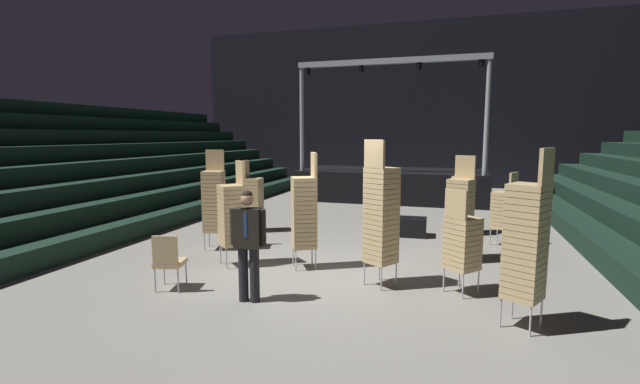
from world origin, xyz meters
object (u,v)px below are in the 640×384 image
object	(u,v)px
chair_stack_front_left	(526,240)
chair_stack_front_right	(253,196)
chair_stack_mid_centre	(381,214)
chair_stack_rear_centre	(232,214)
stage_riser	(393,183)
chair_stack_mid_right	(462,241)
chair_stack_aisle_left	(504,209)
man_with_tie	(248,239)
chair_stack_rear_right	(460,209)
chair_stack_rear_left	(304,211)
loose_chair_near_man	(168,259)
chair_stack_aisle_right	(463,196)
equipment_road_case	(408,227)
chair_stack_mid_left	(214,200)

from	to	relation	value
chair_stack_front_left	chair_stack_front_right	bearing A→B (deg)	82.85
chair_stack_mid_centre	chair_stack_rear_centre	world-z (taller)	chair_stack_mid_centre
stage_riser	chair_stack_mid_right	distance (m)	10.43
chair_stack_mid_centre	chair_stack_aisle_left	distance (m)	4.23
man_with_tie	chair_stack_mid_centre	size ratio (longest dim) A/B	0.70
chair_stack_rear_right	chair_stack_rear_left	bearing A→B (deg)	46.99
man_with_tie	chair_stack_mid_right	xyz separation A→B (m)	(3.11, 1.33, -0.12)
stage_riser	loose_chair_near_man	distance (m)	11.60
chair_stack_front_right	chair_stack_rear_centre	world-z (taller)	chair_stack_rear_centre
chair_stack_front_left	chair_stack_mid_centre	xyz separation A→B (m)	(-2.07, 1.07, 0.04)
man_with_tie	chair_stack_rear_right	size ratio (longest dim) A/B	0.81
stage_riser	chair_stack_aisle_right	distance (m)	6.22
chair_stack_front_left	chair_stack_aisle_right	bearing A→B (deg)	35.52
chair_stack_front_right	equipment_road_case	distance (m)	4.12
stage_riser	loose_chair_near_man	xyz separation A→B (m)	(-2.08, -11.41, -0.11)
stage_riser	loose_chair_near_man	world-z (taller)	stage_riser
chair_stack_mid_centre	chair_stack_aisle_left	size ratio (longest dim) A/B	1.45
chair_stack_front_right	equipment_road_case	size ratio (longest dim) A/B	2.09
man_with_tie	chair_stack_mid_right	world-z (taller)	man_with_tie
chair_stack_mid_left	chair_stack_aisle_left	xyz separation A→B (m)	(6.20, 2.26, -0.25)
man_with_tie	chair_stack_aisle_left	distance (m)	6.34
stage_riser	chair_stack_mid_centre	world-z (taller)	stage_riser
chair_stack_rear_left	chair_stack_aisle_left	world-z (taller)	chair_stack_rear_left
chair_stack_mid_left	chair_stack_mid_right	xyz separation A→B (m)	(5.24, -1.27, -0.25)
chair_stack_front_right	loose_chair_near_man	xyz separation A→B (m)	(0.65, -4.48, -0.41)
man_with_tie	chair_stack_aisle_left	size ratio (longest dim) A/B	1.01
chair_stack_front_right	chair_stack_rear_right	xyz separation A→B (m)	(5.21, -1.25, 0.13)
chair_stack_mid_right	chair_stack_mid_centre	bearing A→B (deg)	-139.28
chair_stack_rear_left	equipment_road_case	size ratio (longest dim) A/B	2.47
chair_stack_mid_right	chair_stack_rear_left	xyz separation A→B (m)	(-2.87, 0.54, 0.25)
man_with_tie	equipment_road_case	bearing A→B (deg)	-117.38
stage_riser	equipment_road_case	xyz separation A→B (m)	(1.27, -6.26, -0.42)
chair_stack_front_left	chair_stack_aisle_left	distance (m)	4.65
chair_stack_front_left	chair_stack_front_right	size ratio (longest dim) A/B	1.27
chair_stack_rear_left	equipment_road_case	distance (m)	3.81
chair_stack_aisle_right	chair_stack_rear_right	bearing A→B (deg)	116.98
man_with_tie	chair_stack_front_right	world-z (taller)	chair_stack_front_right
chair_stack_front_right	chair_stack_aisle_right	size ratio (longest dim) A/B	0.96
stage_riser	chair_stack_front_right	bearing A→B (deg)	-111.50
equipment_road_case	loose_chair_near_man	distance (m)	6.16
chair_stack_mid_centre	chair_stack_aisle_right	bearing A→B (deg)	104.58
chair_stack_front_left	chair_stack_rear_right	xyz separation A→B (m)	(-0.79, 3.04, -0.13)
chair_stack_rear_left	chair_stack_aisle_right	bearing A→B (deg)	-65.39
stage_riser	chair_stack_rear_left	world-z (taller)	stage_riser
man_with_tie	chair_stack_mid_centre	xyz separation A→B (m)	(1.80, 1.31, 0.26)
stage_riser	equipment_road_case	size ratio (longest dim) A/B	7.91
chair_stack_rear_right	loose_chair_near_man	size ratio (longest dim) A/B	2.26
chair_stack_front_right	chair_stack_rear_left	size ratio (longest dim) A/B	0.85
chair_stack_front_left	chair_stack_rear_centre	distance (m)	5.22
stage_riser	chair_stack_rear_right	distance (m)	8.57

